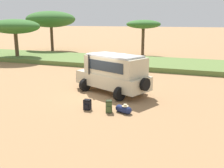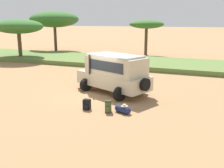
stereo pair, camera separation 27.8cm
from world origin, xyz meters
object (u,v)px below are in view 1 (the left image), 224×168
duffel_bag_low_black_case (124,109)px  acacia_tree_left_mid (15,27)px  backpack_beside_front_wheel (87,105)px  acacia_tree_centre_back (143,25)px  safari_vehicle (113,73)px  backpack_cluster_center (109,107)px  acacia_tree_far_left (51,19)px

duffel_bag_low_black_case → acacia_tree_left_mid: size_ratio=0.16×
backpack_beside_front_wheel → acacia_tree_centre_back: (-2.70, 22.03, 3.63)m
safari_vehicle → acacia_tree_centre_back: acacia_tree_centre_back is taller
safari_vehicle → backpack_cluster_center: (1.06, -3.47, -1.00)m
backpack_beside_front_wheel → acacia_tree_far_left: size_ratio=0.08×
safari_vehicle → backpack_beside_front_wheel: bearing=-92.3°
duffel_bag_low_black_case → acacia_tree_centre_back: bearing=101.9°
duffel_bag_low_black_case → backpack_cluster_center: bearing=-165.4°
acacia_tree_left_mid → backpack_cluster_center: bearing=-37.8°
acacia_tree_left_mid → duffel_bag_low_black_case: bearing=-36.2°
safari_vehicle → backpack_cluster_center: bearing=-73.1°
backpack_beside_front_wheel → duffel_bag_low_black_case: size_ratio=0.59×
safari_vehicle → duffel_bag_low_black_case: size_ratio=5.95×
backpack_cluster_center → acacia_tree_far_left: (-17.57, 21.72, 4.27)m
acacia_tree_centre_back → duffel_bag_low_black_case: bearing=-78.1°
backpack_cluster_center → acacia_tree_centre_back: acacia_tree_centre_back is taller
acacia_tree_far_left → acacia_tree_centre_back: size_ratio=1.57×
backpack_cluster_center → safari_vehicle: bearing=106.9°
backpack_cluster_center → acacia_tree_left_mid: bearing=142.2°
backpack_cluster_center → acacia_tree_centre_back: bearing=100.0°
backpack_cluster_center → acacia_tree_left_mid: acacia_tree_left_mid is taller
backpack_cluster_center → acacia_tree_left_mid: (-16.31, 12.64, 3.46)m
backpack_cluster_center → duffel_bag_low_black_case: 0.74m
backpack_cluster_center → acacia_tree_left_mid: 20.92m
acacia_tree_centre_back → acacia_tree_far_left: bearing=-178.8°
acacia_tree_left_mid → acacia_tree_far_left: bearing=97.9°
backpack_cluster_center → acacia_tree_far_left: 28.26m
duffel_bag_low_black_case → acacia_tree_far_left: acacia_tree_far_left is taller
duffel_bag_low_black_case → acacia_tree_centre_back: acacia_tree_centre_back is taller
acacia_tree_far_left → acacia_tree_centre_back: 13.69m
safari_vehicle → acacia_tree_far_left: 24.83m
backpack_beside_front_wheel → duffel_bag_low_black_case: backpack_beside_front_wheel is taller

